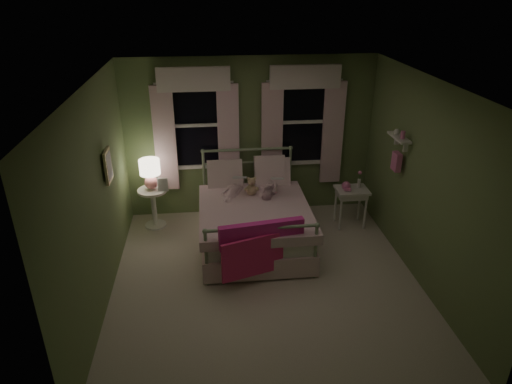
{
  "coord_description": "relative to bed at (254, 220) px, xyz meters",
  "views": [
    {
      "loc": [
        -0.68,
        -4.92,
        3.65
      ],
      "look_at": [
        -0.06,
        0.67,
        1.0
      ],
      "focal_mm": 32.0,
      "sensor_mm": 36.0,
      "label": 1
    }
  ],
  "objects": [
    {
      "name": "table_lamp",
      "position": [
        -1.53,
        0.68,
        0.58
      ],
      "size": [
        0.32,
        0.32,
        0.48
      ],
      "color": "pink",
      "rests_on": "nightstand_left"
    },
    {
      "name": "child_left",
      "position": [
        -0.29,
        0.43,
        0.61
      ],
      "size": [
        0.34,
        0.27,
        0.82
      ],
      "primitive_type": "imported",
      "rotation": [
        0.0,
        0.0,
        2.86
      ],
      "color": "#F7D1DD",
      "rests_on": "bed"
    },
    {
      "name": "bed",
      "position": [
        0.0,
        0.0,
        0.0
      ],
      "size": [
        1.58,
        2.04,
        1.18
      ],
      "color": "white",
      "rests_on": "ground"
    },
    {
      "name": "room_shell",
      "position": [
        0.05,
        -1.01,
        0.92
      ],
      "size": [
        4.2,
        4.2,
        4.2
      ],
      "color": "silver",
      "rests_on": "ground"
    },
    {
      "name": "nightstand_left",
      "position": [
        -1.53,
        0.68,
        0.04
      ],
      "size": [
        0.46,
        0.46,
        0.65
      ],
      "color": "white",
      "rests_on": "ground"
    },
    {
      "name": "book_right",
      "position": [
        0.27,
        0.18,
        0.54
      ],
      "size": [
        0.21,
        0.15,
        0.26
      ],
      "primitive_type": "imported",
      "rotation": [
        1.22,
        0.0,
        -0.19
      ],
      "color": "beige",
      "rests_on": "child_right"
    },
    {
      "name": "wall_shelf",
      "position": [
        1.95,
        -0.31,
        1.15
      ],
      "size": [
        0.15,
        0.5,
        0.6
      ],
      "color": "white",
      "rests_on": "room_shell"
    },
    {
      "name": "framed_picture",
      "position": [
        -1.89,
        -0.41,
        1.12
      ],
      "size": [
        0.03,
        0.32,
        0.42
      ],
      "color": "beige",
      "rests_on": "room_shell"
    },
    {
      "name": "window_left",
      "position": [
        -0.8,
        1.02,
        1.25
      ],
      "size": [
        1.34,
        0.13,
        1.96
      ],
      "color": "black",
      "rests_on": "room_shell"
    },
    {
      "name": "window_right",
      "position": [
        0.9,
        1.02,
        1.25
      ],
      "size": [
        1.34,
        0.13,
        1.96
      ],
      "color": "black",
      "rests_on": "room_shell"
    },
    {
      "name": "bud_vase",
      "position": [
        1.71,
        0.4,
        0.41
      ],
      "size": [
        0.06,
        0.06,
        0.28
      ],
      "color": "white",
      "rests_on": "nightstand_right"
    },
    {
      "name": "child_right",
      "position": [
        0.27,
        0.43,
        0.59
      ],
      "size": [
        0.46,
        0.4,
        0.8
      ],
      "primitive_type": "imported",
      "rotation": [
        0.0,
        0.0,
        2.87
      ],
      "color": "#F7D1DD",
      "rests_on": "bed"
    },
    {
      "name": "nightstand_right",
      "position": [
        1.59,
        0.35,
        0.17
      ],
      "size": [
        0.5,
        0.4,
        0.64
      ],
      "color": "white",
      "rests_on": "ground"
    },
    {
      "name": "pink_toy",
      "position": [
        1.49,
        0.34,
        0.33
      ],
      "size": [
        0.14,
        0.19,
        0.14
      ],
      "color": "pink",
      "rests_on": "nightstand_right"
    },
    {
      "name": "book_left",
      "position": [
        -0.29,
        0.18,
        0.59
      ],
      "size": [
        0.21,
        0.14,
        0.26
      ],
      "primitive_type": "imported",
      "rotation": [
        1.22,
        0.0,
        -0.15
      ],
      "color": "beige",
      "rests_on": "child_left"
    },
    {
      "name": "teddy_bear",
      "position": [
        -0.01,
        0.27,
        0.42
      ],
      "size": [
        0.22,
        0.18,
        0.3
      ],
      "color": "tan",
      "rests_on": "bed"
    },
    {
      "name": "book_nightstand",
      "position": [
        -1.43,
        0.6,
        0.28
      ],
      "size": [
        0.18,
        0.24,
        0.02
      ],
      "primitive_type": "imported",
      "rotation": [
        0.0,
        0.0,
        -0.09
      ],
      "color": "beige",
      "rests_on": "nightstand_left"
    },
    {
      "name": "pink_throw",
      "position": [
        -0.01,
        -1.02,
        0.23
      ],
      "size": [
        1.1,
        0.39,
        0.71
      ],
      "color": "#DE2B95",
      "rests_on": "bed"
    }
  ]
}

